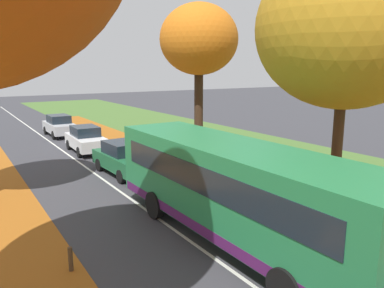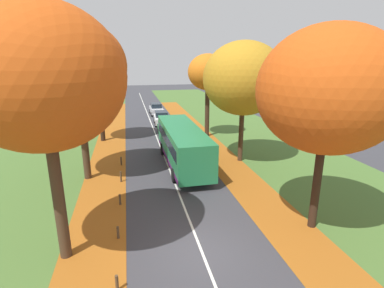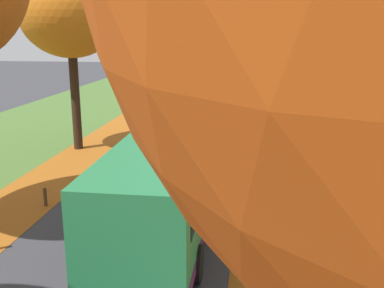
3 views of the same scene
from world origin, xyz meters
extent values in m
cube|color=#9E5619|center=(-4.60, 14.00, 0.01)|extent=(2.80, 60.00, 0.00)
cube|color=#476B2D|center=(9.20, 20.00, 0.00)|extent=(12.00, 90.00, 0.01)
cube|color=#9E5619|center=(4.60, 14.00, 0.01)|extent=(2.80, 60.00, 0.00)
cube|color=silver|center=(0.00, 20.00, 0.00)|extent=(0.12, 80.00, 0.01)
cylinder|color=#422D1E|center=(5.90, 10.95, 2.11)|extent=(0.38, 0.38, 4.22)
ellipsoid|color=#B27F1E|center=(5.90, 10.95, 6.54)|extent=(6.18, 6.18, 5.56)
cylinder|color=#382619|center=(5.27, 19.03, 2.57)|extent=(0.46, 0.46, 5.13)
ellipsoid|color=orange|center=(5.27, 19.03, 6.64)|extent=(4.01, 4.01, 3.61)
cylinder|color=#4C3823|center=(-3.53, 11.86, 0.33)|extent=(0.12, 0.12, 0.66)
cube|color=#237A47|center=(1.17, 10.98, 1.73)|extent=(2.60, 10.42, 2.50)
cube|color=#19232D|center=(1.17, 10.98, 2.13)|extent=(2.62, 9.18, 0.80)
cube|color=#4C1951|center=(1.17, 10.98, 0.66)|extent=(2.61, 10.21, 0.32)
cylinder|color=black|center=(2.38, 7.76, 0.48)|extent=(0.31, 0.96, 0.96)
cylinder|color=black|center=(0.01, 7.74, 0.48)|extent=(0.31, 0.96, 0.96)
cylinder|color=black|center=(2.33, 13.85, 0.48)|extent=(0.31, 0.96, 0.96)
cylinder|color=black|center=(-0.05, 13.82, 0.48)|extent=(0.31, 0.96, 0.96)
cube|color=#1E6038|center=(1.22, 19.62, 0.67)|extent=(1.88, 4.27, 0.70)
cube|color=#19232D|center=(1.22, 19.77, 1.32)|extent=(1.53, 2.08, 0.60)
cylinder|color=black|center=(2.06, 18.35, 0.32)|extent=(0.25, 0.65, 0.64)
cylinder|color=black|center=(0.50, 18.28, 0.32)|extent=(0.25, 0.65, 0.64)
cylinder|color=black|center=(1.95, 20.95, 0.32)|extent=(0.25, 0.65, 0.64)
cylinder|color=black|center=(0.39, 20.88, 0.32)|extent=(0.25, 0.65, 0.64)
cube|color=silver|center=(1.21, 25.65, 0.67)|extent=(1.83, 4.25, 0.70)
cube|color=#19232D|center=(1.21, 25.80, 1.32)|extent=(1.51, 2.06, 0.60)
cylinder|color=black|center=(1.95, 24.32, 0.32)|extent=(0.24, 0.65, 0.64)
cylinder|color=black|center=(0.38, 24.37, 0.32)|extent=(0.24, 0.65, 0.64)
cylinder|color=black|center=(2.03, 26.92, 0.32)|extent=(0.24, 0.65, 0.64)
cylinder|color=black|center=(0.47, 26.97, 0.32)|extent=(0.24, 0.65, 0.64)
cube|color=#B7BABF|center=(1.24, 32.43, 0.67)|extent=(1.75, 4.22, 0.70)
cube|color=#19232D|center=(1.24, 32.58, 1.32)|extent=(1.47, 2.03, 0.60)
cylinder|color=black|center=(2.03, 31.14, 0.32)|extent=(0.23, 0.64, 0.64)
cylinder|color=black|center=(0.47, 31.12, 0.32)|extent=(0.23, 0.64, 0.64)
cylinder|color=black|center=(2.00, 33.74, 0.32)|extent=(0.23, 0.64, 0.64)
cylinder|color=black|center=(0.44, 33.73, 0.32)|extent=(0.23, 0.64, 0.64)
camera|label=1|loc=(-5.70, 2.67, 5.19)|focal=35.00mm
camera|label=2|loc=(-2.76, -10.72, 8.13)|focal=28.00mm
camera|label=3|loc=(3.71, -2.10, 6.08)|focal=42.00mm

